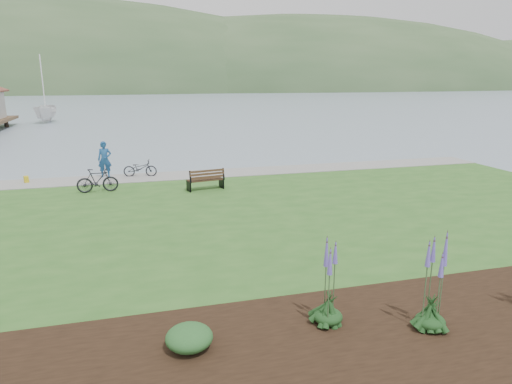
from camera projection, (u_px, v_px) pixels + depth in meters
ground at (218, 220)px, 17.98m from camera, size 600.00×600.00×0.00m
lawn at (228, 231)px, 16.06m from camera, size 34.00×20.00×0.40m
shoreline_path at (194, 175)px, 24.33m from camera, size 34.00×2.20×0.03m
garden_bed at (447, 327)px, 9.49m from camera, size 24.00×4.40×0.04m
far_hillside at (188, 91)px, 182.06m from camera, size 580.00×80.00×38.00m
park_bench at (206, 179)px, 20.98m from camera, size 1.74×0.94×1.02m
person at (104, 156)px, 23.47m from camera, size 0.83×0.60×2.21m
bicycle_a at (140, 168)px, 23.80m from camera, size 0.88×1.79×0.90m
bicycle_b at (97, 181)px, 20.54m from camera, size 0.58×1.82×1.09m
sailboat at (47, 123)px, 56.42m from camera, size 10.49×10.66×25.89m
pannier at (26, 179)px, 22.46m from camera, size 0.29×0.36×0.34m
echium_0 at (434, 287)px, 9.20m from camera, size 0.62×0.62×2.26m
echium_4 at (329, 285)px, 9.40m from camera, size 0.62×0.62×2.27m
shrub_0 at (189, 338)px, 8.66m from camera, size 0.91×0.91×0.45m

